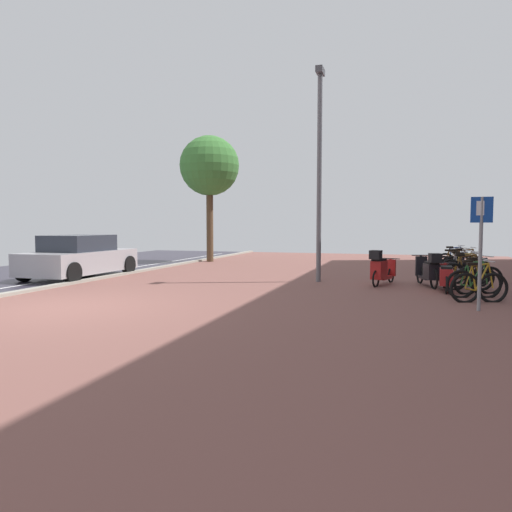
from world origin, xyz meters
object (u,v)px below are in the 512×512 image
Objects in this scene: bicycle_rack_00 at (479,287)px; bicycle_rack_07 at (465,267)px; scooter_far at (446,277)px; street_tree at (209,167)px; bicycle_rack_08 at (459,266)px; parking_sign at (481,240)px; bicycle_rack_09 at (453,265)px; scooter_mid at (381,269)px; bicycle_rack_02 at (478,280)px; lamp_post at (319,165)px; bicycle_rack_01 at (474,283)px; bicycle_rack_04 at (469,274)px; parked_car_near at (80,257)px; bicycle_rack_10 at (455,263)px; bicycle_rack_06 at (460,270)px; bicycle_rack_03 at (467,276)px; bicycle_rack_05 at (466,272)px; scooter_near at (429,271)px.

bicycle_rack_07 is at bearing 86.58° from bicycle_rack_00.
scooter_far is 12.59m from street_tree.
bicycle_rack_08 reaches higher than scooter_far.
bicycle_rack_07 is at bearing -21.32° from street_tree.
bicycle_rack_09 is at bearing 88.26° from parking_sign.
scooter_mid is (-2.46, -2.46, 0.10)m from bicycle_rack_07.
lamp_post reaches higher than bicycle_rack_02.
scooter_far is 0.30× the size of street_tree.
lamp_post is at bearing 153.41° from bicycle_rack_01.
bicycle_rack_01 is at bearing -94.06° from bicycle_rack_04.
bicycle_rack_00 is at bearing -93.42° from bicycle_rack_07.
parked_car_near reaches higher than bicycle_rack_09.
parked_car_near is at bearing -155.69° from bicycle_rack_10.
parking_sign is (-0.23, -5.21, 1.05)m from bicycle_rack_06.
bicycle_rack_01 is 6.15m from bicycle_rack_10.
scooter_mid is at bearing -10.80° from lamp_post.
bicycle_rack_02 is at bearing -17.40° from lamp_post.
parked_car_near reaches higher than bicycle_rack_07.
bicycle_rack_06 is 5.32m from parking_sign.
bicycle_rack_09 is at bearing 89.22° from bicycle_rack_03.
bicycle_rack_00 is at bearing -91.74° from bicycle_rack_08.
bicycle_rack_05 reaches higher than bicycle_rack_04.
bicycle_rack_06 is 11.86m from street_tree.
bicycle_rack_04 is 0.71× the size of scooter_mid.
bicycle_rack_05 is at bearing -84.34° from bicycle_rack_06.
scooter_far is at bearing 98.18° from parking_sign.
lamp_post reaches higher than bicycle_rack_00.
bicycle_rack_00 is 1.03× the size of bicycle_rack_04.
parked_car_near is (-11.66, -1.18, 0.30)m from bicycle_rack_04.
bicycle_rack_01 reaches higher than bicycle_rack_09.
bicycle_rack_06 reaches higher than bicycle_rack_01.
parked_car_near is (-10.98, -0.04, 0.28)m from scooter_far.
bicycle_rack_04 is at bearing 87.17° from bicycle_rack_00.
bicycle_rack_02 is 0.76m from scooter_far.
bicycle_rack_10 is 0.24× the size of street_tree.
bicycle_rack_07 is at bearing -86.95° from bicycle_rack_10.
bicycle_rack_03 is 12.76m from street_tree.
scooter_far is 4.73m from lamp_post.
scooter_far is 10.98m from parked_car_near.
lamp_post is at bearing -146.00° from bicycle_rack_08.
lamp_post is (-4.05, -1.43, 3.09)m from bicycle_rack_06.
bicycle_rack_02 is 0.99× the size of bicycle_rack_09.
bicycle_rack_04 is 1.09m from scooter_near.
bicycle_rack_00 is 0.22× the size of street_tree.
bicycle_rack_02 is 0.87× the size of bicycle_rack_07.
bicycle_rack_03 is 4.10m from bicycle_rack_09.
lamp_post is 8.69m from street_tree.
bicycle_rack_04 is 4.10m from bicycle_rack_10.
bicycle_rack_02 is at bearing -36.07° from street_tree.
bicycle_rack_01 is 2.74m from bicycle_rack_05.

